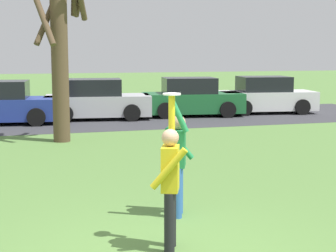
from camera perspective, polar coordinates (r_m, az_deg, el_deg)
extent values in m
cylinder|color=black|center=(7.12, 0.15, -10.40)|extent=(0.14, 0.14, 0.82)
cylinder|color=black|center=(7.37, 0.33, -9.77)|extent=(0.14, 0.14, 0.82)
cube|color=gold|center=(7.05, 0.24, -4.59)|extent=(0.33, 0.42, 0.60)
sphere|color=tan|center=(6.98, 0.25, -1.26)|extent=(0.23, 0.23, 0.23)
cylinder|color=gold|center=(6.83, 0.08, -4.61)|extent=(0.47, 0.25, 0.58)
cylinder|color=gold|center=(7.17, 0.40, 0.73)|extent=(0.09, 0.09, 0.66)
cylinder|color=#3366B7|center=(8.81, 1.18, -6.78)|extent=(0.14, 0.14, 0.82)
cylinder|color=#3366B7|center=(8.56, 1.05, -7.22)|extent=(0.14, 0.14, 0.82)
cube|color=#238447|center=(8.53, 1.13, -2.38)|extent=(0.33, 0.42, 0.60)
sphere|color=tan|center=(8.47, 1.14, 0.38)|extent=(0.23, 0.23, 0.23)
cylinder|color=#238447|center=(8.74, 1.23, -1.81)|extent=(0.47, 0.25, 0.58)
cylinder|color=#238447|center=(8.22, 1.03, 1.45)|extent=(0.35, 0.19, 0.65)
cylinder|color=white|center=(7.13, 0.41, 3.45)|extent=(0.24, 0.24, 0.02)
cube|color=#233893|center=(20.59, -17.27, 1.76)|extent=(4.30, 2.32, 0.80)
cylinder|color=black|center=(21.36, -13.51, 1.52)|extent=(0.68, 0.30, 0.66)
cylinder|color=black|center=(19.55, -13.97, 0.93)|extent=(0.68, 0.30, 0.66)
cube|color=#BCBCC1|center=(21.21, -7.53, 2.23)|extent=(4.30, 2.32, 0.80)
cube|color=black|center=(21.15, -7.97, 4.16)|extent=(2.30, 1.90, 0.64)
cylinder|color=black|center=(22.19, -4.27, 1.96)|extent=(0.68, 0.30, 0.66)
cylinder|color=black|center=(20.38, -3.90, 1.43)|extent=(0.68, 0.30, 0.66)
cylinder|color=black|center=(22.15, -10.85, 1.83)|extent=(0.68, 0.30, 0.66)
cylinder|color=black|center=(20.34, -11.05, 1.28)|extent=(0.68, 0.30, 0.66)
cube|color=#1E6633|center=(22.13, 2.66, 2.53)|extent=(4.30, 2.32, 0.80)
cube|color=black|center=(22.05, 2.28, 4.39)|extent=(2.30, 1.90, 0.64)
cylinder|color=black|center=(23.31, 5.29, 2.24)|extent=(0.68, 0.30, 0.66)
cylinder|color=black|center=(21.56, 6.44, 1.75)|extent=(0.68, 0.30, 0.66)
cylinder|color=black|center=(22.85, -0.92, 2.15)|extent=(0.68, 0.30, 0.66)
cylinder|color=black|center=(21.05, -0.27, 1.65)|extent=(0.68, 0.30, 0.66)
cube|color=white|center=(23.54, 10.54, 2.73)|extent=(4.30, 2.32, 0.80)
cube|color=black|center=(23.44, 10.23, 4.48)|extent=(2.30, 1.90, 0.64)
cylinder|color=black|center=(24.85, 12.62, 2.43)|extent=(0.68, 0.30, 0.66)
cylinder|color=black|center=(23.17, 14.23, 1.99)|extent=(0.68, 0.30, 0.66)
cylinder|color=black|center=(24.05, 6.95, 2.39)|extent=(0.68, 0.30, 0.66)
cylinder|color=black|center=(22.31, 8.19, 1.93)|extent=(0.68, 0.30, 0.66)
cube|color=#38383D|center=(20.82, -12.00, 0.50)|extent=(28.34, 6.40, 0.01)
cylinder|color=brown|center=(15.93, -11.54, 6.69)|extent=(0.49, 0.49, 4.67)
cylinder|color=brown|center=(15.70, -13.23, 11.16)|extent=(0.66, 1.08, 1.57)
cylinder|color=brown|center=(16.32, -12.74, 11.47)|extent=(0.98, 0.77, 1.77)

